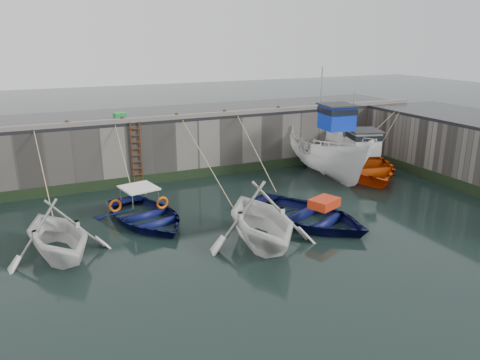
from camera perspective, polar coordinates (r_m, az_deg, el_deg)
name	(u,v)px	position (r m, az deg, el deg)	size (l,w,h in m)	color
ground	(266,262)	(15.65, 3.20, -9.97)	(120.00, 120.00, 0.00)	black
quay_back	(163,142)	(26.27, -9.42, 4.55)	(30.00, 5.00, 3.00)	slate
road_back	(161,114)	(25.98, -9.59, 7.95)	(30.00, 5.00, 0.16)	black
kerb_back	(173,117)	(23.71, -8.11, 7.59)	(30.00, 0.30, 0.20)	slate
algae_back	(177,176)	(24.21, -7.69, 0.49)	(30.00, 0.08, 0.50)	black
algae_right	(466,187)	(24.66, 25.80, -0.81)	(0.08, 15.00, 0.50)	black
ladder	(137,155)	(23.36, -12.49, 3.03)	(0.51, 0.08, 3.20)	#3F1E0F
boat_near_white	(59,255)	(17.25, -21.18, -8.51)	(3.67, 4.26, 2.24)	silver
boat_near_white_rope	(51,211)	(21.48, -22.03, -3.54)	(0.04, 4.87, 3.10)	tan
boat_near_blue	(146,221)	(19.24, -11.37, -4.95)	(3.47, 4.86, 1.01)	#0B1046
boat_near_blue_rope	(128,194)	(22.63, -13.53, -1.70)	(0.04, 3.50, 3.10)	tan
boat_near_blacktrim	(261,242)	(17.04, 2.52, -7.60)	(4.15, 4.81, 2.54)	white
boat_near_blacktrim_rope	(207,197)	(21.75, -4.04, -2.03)	(0.04, 6.57, 3.10)	tan
boat_near_navy	(306,222)	(18.98, 8.04, -5.08)	(3.90, 5.45, 1.13)	#0A0E40
boat_near_navy_rope	(252,187)	(23.11, 1.42, -0.82)	(0.04, 5.69, 3.10)	tan
boat_far_white	(329,152)	(25.25, 10.81, 3.32)	(3.66, 7.84, 5.92)	white
boat_far_orange	(358,163)	(26.31, 14.15, 2.01)	(7.14, 8.53, 4.52)	#FC520D
fish_crate	(120,115)	(24.55, -14.44, 7.64)	(0.58, 0.43, 0.28)	green
bollard_a	(67,123)	(22.95, -20.32, 6.49)	(0.18, 0.18, 0.28)	#3F1E0F
bollard_b	(122,120)	(23.24, -14.15, 7.16)	(0.18, 0.18, 0.28)	#3F1E0F
bollard_c	(177,116)	(23.86, -7.72, 7.76)	(0.18, 0.18, 0.28)	#3F1E0F
bollard_d	(225,112)	(24.72, -1.89, 8.23)	(0.18, 0.18, 0.28)	#3F1E0F
bollard_e	(278,109)	(26.09, 4.69, 8.66)	(0.18, 0.18, 0.28)	#3F1E0F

